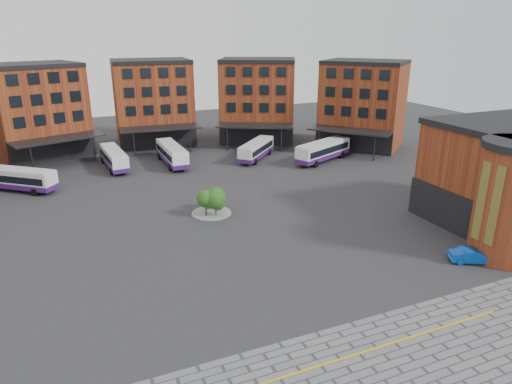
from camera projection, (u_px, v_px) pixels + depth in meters
name	position (u px, v px, depth m)	size (l,w,h in m)	color
ground	(232.00, 265.00, 39.66)	(160.00, 160.00, 0.00)	#28282B
yellow_line	(340.00, 359.00, 28.25)	(26.00, 0.15, 0.02)	gold
main_building	(114.00, 115.00, 68.63)	(94.14, 42.48, 14.60)	brown
east_building	(509.00, 178.00, 45.84)	(17.40, 15.40, 10.60)	brown
tree_island	(213.00, 200.00, 49.88)	(4.40, 4.40, 3.13)	gray
bus_b	(18.00, 179.00, 57.55)	(9.48, 8.27, 2.89)	silver
bus_c	(114.00, 158.00, 67.17)	(3.13, 10.23, 2.84)	white
bus_d	(172.00, 154.00, 69.08)	(2.84, 10.73, 3.01)	white
bus_e	(256.00, 149.00, 71.98)	(8.62, 8.79, 2.82)	white
bus_f	(323.00, 150.00, 70.64)	(11.18, 6.86, 3.13)	white
blue_car	(473.00, 256.00, 39.91)	(1.39, 4.00, 1.32)	#0D45B3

